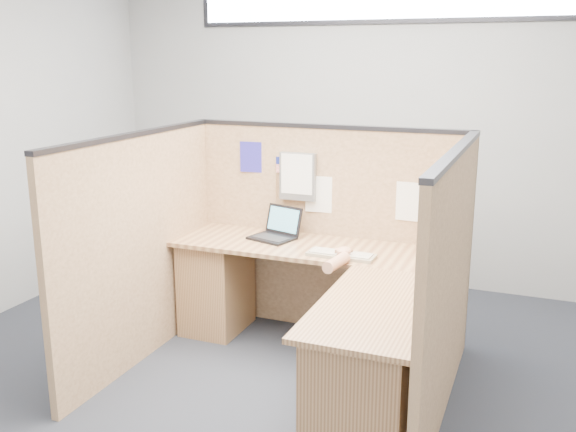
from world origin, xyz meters
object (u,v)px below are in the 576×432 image
at_px(l_desk, 318,316).
at_px(laptop, 275,230).
at_px(keyboard, 341,255).
at_px(mouse, 344,255).

bearing_deg(l_desk, laptop, 135.57).
height_order(keyboard, mouse, mouse).
xyz_separation_m(keyboard, mouse, (0.03, -0.02, 0.01)).
xyz_separation_m(laptop, mouse, (0.61, -0.29, -0.03)).
relative_size(laptop, keyboard, 0.81).
bearing_deg(laptop, mouse, -8.73).
relative_size(laptop, mouse, 3.26).
bearing_deg(keyboard, mouse, -37.00).
distance_m(l_desk, laptop, 0.81).
relative_size(keyboard, mouse, 4.00).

